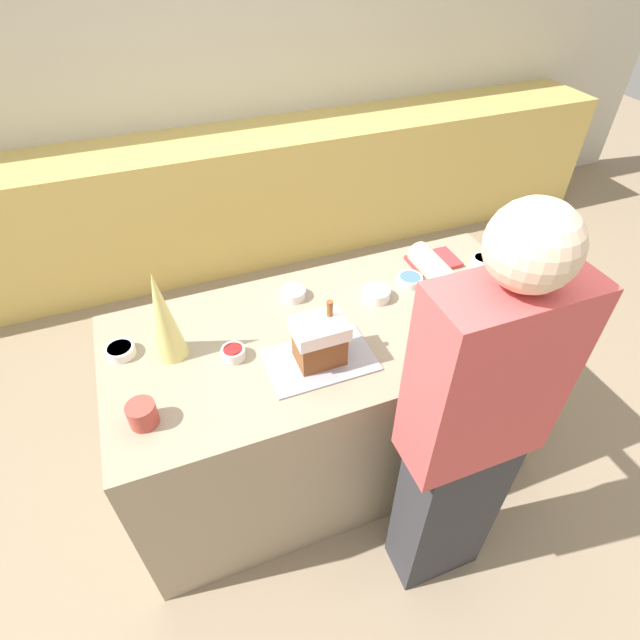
{
  "coord_description": "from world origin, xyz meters",
  "views": [
    {
      "loc": [
        -0.59,
        -1.38,
        2.27
      ],
      "look_at": [
        -0.06,
        0.0,
        0.95
      ],
      "focal_mm": 28.0,
      "sensor_mm": 36.0,
      "label": 1
    }
  ],
  "objects_px": {
    "candy_bowl_near_tray_left": "(410,279)",
    "cookbook": "(433,261)",
    "candy_bowl_front_corner": "(233,353)",
    "person": "(469,433)",
    "candy_bowl_far_right": "(120,350)",
    "candy_bowl_behind_tray": "(482,261)",
    "candy_bowl_far_left": "(376,293)",
    "decorative_tree": "(163,316)",
    "gingerbread_house": "(320,340)",
    "baking_tray": "(320,360)",
    "candy_bowl_beside_tree": "(293,293)",
    "mug": "(142,414)",
    "candy_bowl_near_tray_right": "(484,283)"
  },
  "relations": [
    {
      "from": "candy_bowl_near_tray_left",
      "to": "candy_bowl_near_tray_right",
      "type": "bearing_deg",
      "value": -27.84
    },
    {
      "from": "baking_tray",
      "to": "candy_bowl_near_tray_left",
      "type": "height_order",
      "value": "candy_bowl_near_tray_left"
    },
    {
      "from": "candy_bowl_far_left",
      "to": "person",
      "type": "xyz_separation_m",
      "value": [
        -0.03,
        -0.76,
        -0.02
      ]
    },
    {
      "from": "decorative_tree",
      "to": "candy_bowl_near_tray_left",
      "type": "bearing_deg",
      "value": 3.55
    },
    {
      "from": "candy_bowl_far_right",
      "to": "candy_bowl_near_tray_left",
      "type": "relative_size",
      "value": 0.97
    },
    {
      "from": "candy_bowl_front_corner",
      "to": "person",
      "type": "bearing_deg",
      "value": -44.43
    },
    {
      "from": "candy_bowl_near_tray_left",
      "to": "mug",
      "type": "xyz_separation_m",
      "value": [
        -1.21,
        -0.36,
        0.02
      ]
    },
    {
      "from": "candy_bowl_beside_tree",
      "to": "candy_bowl_behind_tray",
      "type": "bearing_deg",
      "value": -6.03
    },
    {
      "from": "candy_bowl_far_right",
      "to": "mug",
      "type": "height_order",
      "value": "mug"
    },
    {
      "from": "candy_bowl_far_left",
      "to": "candy_bowl_beside_tree",
      "type": "distance_m",
      "value": 0.36
    },
    {
      "from": "candy_bowl_near_tray_left",
      "to": "candy_bowl_beside_tree",
      "type": "bearing_deg",
      "value": 169.98
    },
    {
      "from": "candy_bowl_behind_tray",
      "to": "cookbook",
      "type": "xyz_separation_m",
      "value": [
        -0.2,
        0.1,
        -0.02
      ]
    },
    {
      "from": "candy_bowl_near_tray_left",
      "to": "candy_bowl_beside_tree",
      "type": "distance_m",
      "value": 0.53
    },
    {
      "from": "candy_bowl_near_tray_left",
      "to": "mug",
      "type": "distance_m",
      "value": 1.26
    },
    {
      "from": "decorative_tree",
      "to": "cookbook",
      "type": "bearing_deg",
      "value": 7.48
    },
    {
      "from": "baking_tray",
      "to": "candy_bowl_beside_tree",
      "type": "relative_size",
      "value": 3.7
    },
    {
      "from": "decorative_tree",
      "to": "candy_bowl_front_corner",
      "type": "relative_size",
      "value": 4.2
    },
    {
      "from": "baking_tray",
      "to": "candy_bowl_behind_tray",
      "type": "xyz_separation_m",
      "value": [
        0.94,
        0.3,
        0.02
      ]
    },
    {
      "from": "candy_bowl_near_tray_left",
      "to": "cookbook",
      "type": "xyz_separation_m",
      "value": [
        0.18,
        0.1,
        -0.01
      ]
    },
    {
      "from": "gingerbread_house",
      "to": "candy_bowl_near_tray_left",
      "type": "distance_m",
      "value": 0.64
    },
    {
      "from": "candy_bowl_far_left",
      "to": "candy_bowl_near_tray_left",
      "type": "bearing_deg",
      "value": 12.83
    },
    {
      "from": "candy_bowl_far_left",
      "to": "candy_bowl_far_right",
      "type": "distance_m",
      "value": 1.07
    },
    {
      "from": "gingerbread_house",
      "to": "candy_bowl_near_tray_right",
      "type": "relative_size",
      "value": 2.28
    },
    {
      "from": "candy_bowl_front_corner",
      "to": "candy_bowl_near_tray_left",
      "type": "distance_m",
      "value": 0.87
    },
    {
      "from": "mug",
      "to": "person",
      "type": "xyz_separation_m",
      "value": [
        0.99,
        -0.43,
        -0.03
      ]
    },
    {
      "from": "candy_bowl_beside_tree",
      "to": "candy_bowl_behind_tray",
      "type": "height_order",
      "value": "candy_bowl_behind_tray"
    },
    {
      "from": "baking_tray",
      "to": "candy_bowl_near_tray_left",
      "type": "distance_m",
      "value": 0.63
    },
    {
      "from": "candy_bowl_far_right",
      "to": "candy_bowl_far_left",
      "type": "bearing_deg",
      "value": -2.21
    },
    {
      "from": "baking_tray",
      "to": "cookbook",
      "type": "xyz_separation_m",
      "value": [
        0.74,
        0.4,
        0.01
      ]
    },
    {
      "from": "candy_bowl_behind_tray",
      "to": "mug",
      "type": "height_order",
      "value": "mug"
    },
    {
      "from": "candy_bowl_far_left",
      "to": "candy_bowl_beside_tree",
      "type": "relative_size",
      "value": 1.1
    },
    {
      "from": "baking_tray",
      "to": "candy_bowl_far_left",
      "type": "relative_size",
      "value": 3.35
    },
    {
      "from": "gingerbread_house",
      "to": "candy_bowl_front_corner",
      "type": "distance_m",
      "value": 0.34
    },
    {
      "from": "candy_bowl_beside_tree",
      "to": "mug",
      "type": "relative_size",
      "value": 1.13
    },
    {
      "from": "candy_bowl_near_tray_left",
      "to": "person",
      "type": "xyz_separation_m",
      "value": [
        -0.22,
        -0.8,
        -0.01
      ]
    },
    {
      "from": "candy_bowl_near_tray_right",
      "to": "candy_bowl_near_tray_left",
      "type": "bearing_deg",
      "value": 152.16
    },
    {
      "from": "baking_tray",
      "to": "person",
      "type": "height_order",
      "value": "person"
    },
    {
      "from": "mug",
      "to": "candy_bowl_near_tray_right",
      "type": "bearing_deg",
      "value": 8.08
    },
    {
      "from": "candy_bowl_near_tray_left",
      "to": "candy_bowl_far_left",
      "type": "bearing_deg",
      "value": -167.17
    },
    {
      "from": "cookbook",
      "to": "candy_bowl_far_right",
      "type": "bearing_deg",
      "value": -176.01
    },
    {
      "from": "cookbook",
      "to": "candy_bowl_behind_tray",
      "type": "bearing_deg",
      "value": -26.75
    },
    {
      "from": "gingerbread_house",
      "to": "candy_bowl_behind_tray",
      "type": "relative_size",
      "value": 2.58
    },
    {
      "from": "candy_bowl_far_left",
      "to": "mug",
      "type": "bearing_deg",
      "value": -162.46
    },
    {
      "from": "candy_bowl_far_left",
      "to": "candy_bowl_front_corner",
      "type": "bearing_deg",
      "value": -168.91
    },
    {
      "from": "candy_bowl_front_corner",
      "to": "person",
      "type": "distance_m",
      "value": 0.89
    },
    {
      "from": "decorative_tree",
      "to": "person",
      "type": "relative_size",
      "value": 0.22
    },
    {
      "from": "candy_bowl_near_tray_right",
      "to": "mug",
      "type": "xyz_separation_m",
      "value": [
        -1.49,
        -0.21,
        0.01
      ]
    },
    {
      "from": "candy_bowl_far_left",
      "to": "candy_bowl_near_tray_left",
      "type": "xyz_separation_m",
      "value": [
        0.19,
        0.04,
        -0.01
      ]
    },
    {
      "from": "gingerbread_house",
      "to": "person",
      "type": "height_order",
      "value": "person"
    },
    {
      "from": "candy_bowl_far_left",
      "to": "candy_bowl_near_tray_left",
      "type": "height_order",
      "value": "candy_bowl_far_left"
    }
  ]
}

